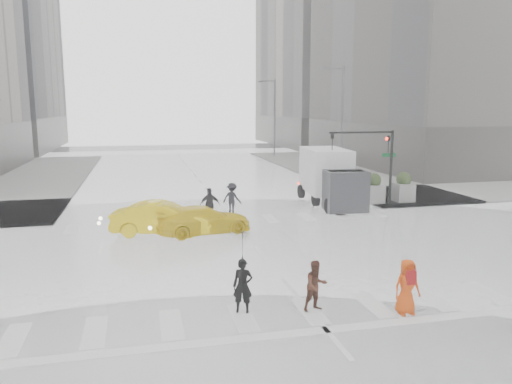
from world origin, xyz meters
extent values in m
plane|color=black|center=(0.00, 0.00, 0.00)|extent=(120.00, 120.00, 0.00)
cube|color=gray|center=(19.50, 17.50, 0.07)|extent=(35.00, 35.00, 0.15)
cube|color=#312F2B|center=(29.00, 27.00, 2.20)|extent=(26.05, 26.05, 4.40)
cube|color=gray|center=(29.00, 56.00, 18.00)|extent=(26.00, 26.00, 36.00)
cube|color=#312F2B|center=(29.00, 56.00, 2.20)|extent=(26.05, 26.05, 4.40)
cylinder|color=black|center=(10.00, 8.00, 2.25)|extent=(0.16, 0.16, 4.50)
cylinder|color=black|center=(8.00, 8.00, 4.40)|extent=(4.00, 0.12, 0.12)
imported|color=black|center=(9.75, 8.00, 3.70)|extent=(0.16, 0.20, 1.00)
imported|color=black|center=(6.20, 8.00, 3.90)|extent=(0.16, 0.20, 1.00)
sphere|color=#FF190C|center=(9.65, 8.00, 4.00)|extent=(0.20, 0.20, 0.20)
cube|color=#0D5C28|center=(10.00, 8.30, 3.00)|extent=(0.90, 0.03, 0.22)
cylinder|color=#59595B|center=(11.00, 18.00, 4.50)|extent=(0.20, 0.20, 9.00)
cylinder|color=#59595B|center=(10.10, 18.00, 8.80)|extent=(1.80, 0.12, 0.12)
cube|color=#59595B|center=(9.20, 18.00, 8.70)|extent=(0.50, 0.22, 0.15)
cylinder|color=#59595B|center=(11.00, 38.00, 4.50)|extent=(0.20, 0.20, 9.00)
cylinder|color=#59595B|center=(10.10, 38.00, 8.80)|extent=(1.80, 0.12, 0.12)
cube|color=#59595B|center=(9.20, 38.00, 8.70)|extent=(0.50, 0.22, 0.15)
cube|color=gray|center=(7.00, 8.20, 0.70)|extent=(1.10, 1.10, 1.10)
sphere|color=black|center=(7.00, 8.20, 1.50)|extent=(0.90, 0.90, 0.90)
cube|color=gray|center=(9.00, 8.20, 0.70)|extent=(1.10, 1.10, 1.10)
sphere|color=black|center=(9.00, 8.20, 1.50)|extent=(0.90, 0.90, 0.90)
cube|color=gray|center=(11.00, 8.20, 0.70)|extent=(1.10, 1.10, 1.10)
sphere|color=black|center=(11.00, 8.20, 1.50)|extent=(0.90, 0.90, 0.90)
imported|color=black|center=(-1.92, -5.64, 0.79)|extent=(0.67, 0.54, 1.59)
imported|color=black|center=(-1.92, -5.64, 1.99)|extent=(1.21, 1.22, 0.88)
imported|color=#482619|center=(0.18, -5.98, 0.75)|extent=(0.82, 0.69, 1.50)
imported|color=#D3450E|center=(2.62, -6.80, 0.81)|extent=(0.80, 0.53, 1.62)
cube|color=maroon|center=(2.62, -6.98, 1.15)|extent=(0.28, 0.17, 0.40)
imported|color=black|center=(-1.22, 6.01, 0.89)|extent=(1.08, 0.70, 1.78)
imported|color=black|center=(0.27, 7.77, 0.86)|extent=(1.26, 1.17, 1.73)
imported|color=yellow|center=(-3.72, 3.98, 0.76)|extent=(4.87, 2.60, 1.52)
imported|color=yellow|center=(-1.87, 3.69, 0.66)|extent=(4.29, 2.63, 1.31)
cube|color=white|center=(6.52, 9.78, 2.01)|extent=(2.35, 4.51, 2.65)
cube|color=#2A2B2F|center=(6.52, 6.65, 1.22)|extent=(2.25, 1.76, 2.25)
cube|color=black|center=(6.52, 6.65, 1.91)|extent=(1.96, 0.88, 0.88)
cylinder|color=black|center=(5.49, 6.45, 0.44)|extent=(0.27, 0.88, 0.88)
cylinder|color=black|center=(7.55, 6.45, 0.44)|extent=(0.27, 0.88, 0.88)
cylinder|color=black|center=(5.49, 8.60, 0.44)|extent=(0.27, 0.88, 0.88)
cylinder|color=black|center=(7.55, 8.60, 0.44)|extent=(0.27, 0.88, 0.88)
cylinder|color=black|center=(5.49, 11.35, 0.44)|extent=(0.27, 0.88, 0.88)
cylinder|color=black|center=(7.55, 11.35, 0.44)|extent=(0.27, 0.88, 0.88)
camera|label=1|loc=(-4.68, -19.01, 5.88)|focal=35.00mm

